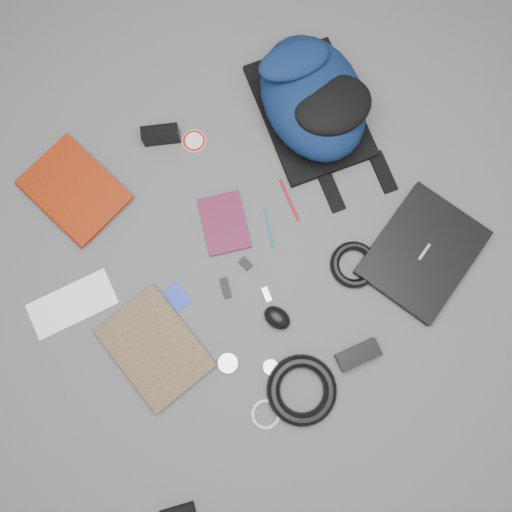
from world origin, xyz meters
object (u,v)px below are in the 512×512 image
compact_camera (161,135)px  mouse (277,318)px  backpack (313,98)px  laptop (423,253)px  power_brick (358,355)px  comic_book (125,373)px  textbook_red (48,216)px  dvd_case (224,223)px

compact_camera → mouse: 0.65m
backpack → mouse: backpack is taller
laptop → power_brick: 0.35m
backpack → compact_camera: backpack is taller
laptop → power_brick: (-0.32, -0.15, -0.00)m
comic_book → textbook_red: bearing=79.2°
backpack → laptop: 0.55m
laptop → comic_book: laptop is taller
dvd_case → compact_camera: bearing=112.5°
backpack → compact_camera: size_ratio=4.09×
textbook_red → backpack: bearing=-23.6°
textbook_red → power_brick: size_ratio=2.37×
backpack → laptop: backpack is taller
compact_camera → mouse: size_ratio=1.36×
backpack → comic_book: 0.95m
backpack → power_brick: bearing=-101.3°
backpack → compact_camera: bearing=170.2°
compact_camera → backpack: bearing=3.8°
dvd_case → comic_book: bearing=-135.7°
laptop → dvd_case: 0.59m
textbook_red → power_brick: 0.99m
dvd_case → backpack: bearing=40.5°
textbook_red → dvd_case: size_ratio=1.64×
mouse → comic_book: bearing=146.4°
power_brick → mouse: bearing=131.5°
textbook_red → power_brick: textbook_red is taller
compact_camera → dvd_case: bearing=-61.2°
compact_camera → textbook_red: bearing=-149.9°
comic_book → mouse: mouse is taller
compact_camera → power_brick: 0.87m
laptop → textbook_red: (-0.88, 0.67, -0.00)m
dvd_case → power_brick: 0.54m
laptop → dvd_case: size_ratio=1.89×
laptop → dvd_case: laptop is taller
backpack → laptop: size_ratio=1.35×
comic_book → compact_camera: size_ratio=2.67×
comic_book → power_brick: size_ratio=2.41×
mouse → power_brick: mouse is taller
textbook_red → compact_camera: compact_camera is taller
power_brick → dvd_case: bearing=110.7°
textbook_red → mouse: size_ratio=3.57×
comic_book → power_brick: (0.59, -0.30, 0.00)m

